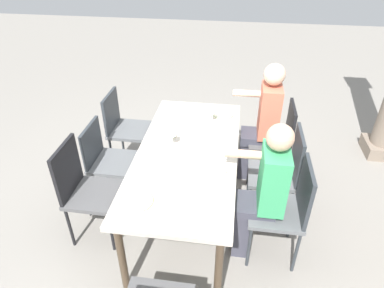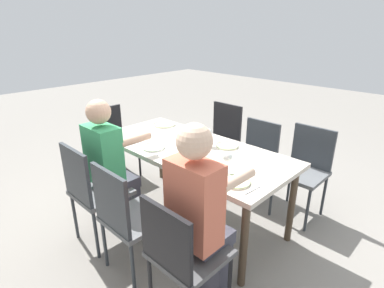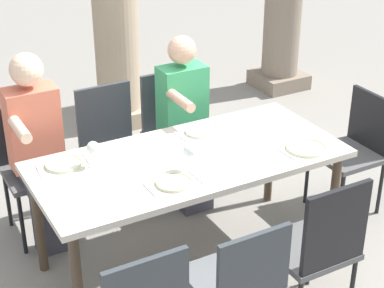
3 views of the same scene
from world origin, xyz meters
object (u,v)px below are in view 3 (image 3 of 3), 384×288
Objects in this scene: wine_glass_0 at (93,148)px; plate_3 at (306,148)px; chair_east_north at (174,126)px; chair_mid_north at (112,142)px; chair_mid_south at (239,279)px; chair_head_east at (356,145)px; wine_glass_1 at (190,151)px; plate_0 at (64,164)px; plate_2 at (201,131)px; chair_east_south at (319,244)px; dining_table at (189,167)px; plate_1 at (174,183)px; diner_man_white at (186,119)px; chair_west_north at (33,161)px; diner_woman_green at (38,147)px.

wine_glass_0 reaches higher than plate_3.
chair_east_north reaches higher than plate_3.
chair_mid_north reaches higher than chair_mid_south.
wine_glass_1 is (-1.46, -0.15, 0.38)m from chair_head_east.
chair_mid_south is 1.28m from plate_0.
wine_glass_1 reaches higher than plate_2.
plate_0 is 0.95m from plate_2.
chair_head_east is 4.03× the size of plate_0.
chair_east_south reaches higher than chair_east_north.
plate_1 is at bearing -133.59° from dining_table.
plate_2 is (0.95, -0.00, 0.00)m from plate_0.
wine_glass_0 is 0.54m from plate_1.
plate_3 is at bearing -19.30° from wine_glass_0.
diner_man_white is (0.51, -0.21, 0.16)m from chair_mid_north.
chair_east_south is at bearing -49.17° from wine_glass_0.
wine_glass_1 reaches higher than chair_west_north.
chair_west_north is 0.80m from wine_glass_0.
plate_0 reaches higher than dining_table.
chair_east_south is 1.41m from wine_glass_0.
chair_mid_south is 0.63× the size of diner_woman_green.
plate_0 is at bearing 172.72° from chair_head_east.
diner_woman_green reaches higher than wine_glass_1.
wine_glass_0 is at bearing -118.84° from chair_mid_north.
chair_head_east reaches higher than plate_3.
chair_west_north is at bearing 158.12° from chair_head_east.
plate_2 is at bearing -99.90° from chair_east_north.
plate_3 is (0.69, -0.27, 0.08)m from dining_table.
diner_woman_green reaches higher than wine_glass_0.
chair_head_east is 1.21m from plate_2.
wine_glass_0 is (-0.38, 1.03, 0.40)m from chair_mid_south.
chair_east_south reaches higher than chair_mid_north.
wine_glass_1 is at bearing 82.23° from chair_mid_south.
dining_table is 0.90m from chair_mid_south.
plate_1 is at bearing -93.20° from chair_mid_north.
diner_man_white is at bearing 20.39° from plate_0.
chair_west_north is 4.11× the size of plate_0.
plate_1 is (-0.57, 0.62, 0.24)m from chair_east_south.
dining_table is 2.27× the size of chair_mid_south.
chair_mid_south is 0.96× the size of chair_head_east.
chair_mid_north is 1.05× the size of chair_head_east.
plate_3 is (1.25, -0.44, -0.11)m from wine_glass_0.
wine_glass_1 is (-0.41, -0.81, 0.20)m from diner_man_white.
chair_east_north is at bearing 68.67° from dining_table.
chair_west_north is at bearing 131.26° from dining_table.
chair_west_north is 5.38× the size of wine_glass_1.
diner_woman_green reaches higher than plate_2.
chair_mid_south is 1.61m from diner_man_white.
chair_east_south reaches higher than plate_1.
wine_glass_0 is at bearing -68.72° from diner_woman_green.
chair_mid_south is at bearing -101.43° from dining_table.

